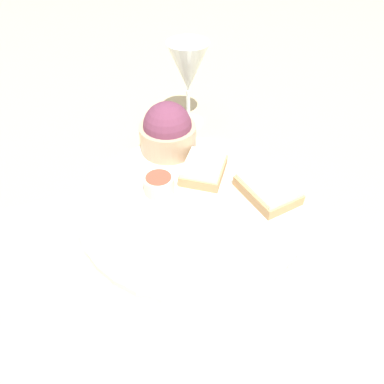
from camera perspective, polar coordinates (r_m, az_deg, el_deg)
ground_plane at (r=0.60m, az=0.00°, el=-2.38°), size 4.00×4.00×0.00m
dinner_plate at (r=0.60m, az=0.00°, el=-1.91°), size 0.36×0.36×0.01m
salad_bowl at (r=0.68m, az=-3.72°, el=9.24°), size 0.10×0.10×0.09m
sauce_ramekin at (r=0.60m, az=-5.07°, el=1.32°), size 0.05×0.05×0.03m
cheese_toast_near at (r=0.61m, az=11.48°, el=0.52°), size 0.10×0.08×0.03m
cheese_toast_far at (r=0.63m, az=1.79°, el=3.58°), size 0.11×0.10×0.03m
wine_glass at (r=0.75m, az=-0.61°, el=18.18°), size 0.08×0.08×0.17m
napkin at (r=0.61m, az=-23.45°, el=-5.52°), size 0.12×0.12×0.01m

